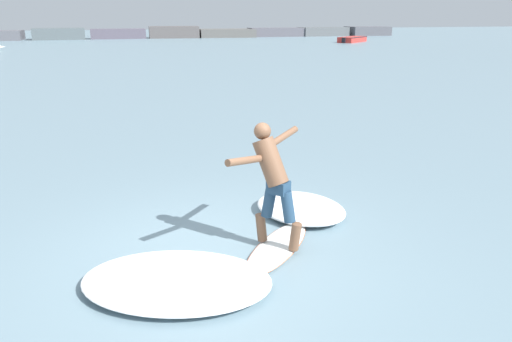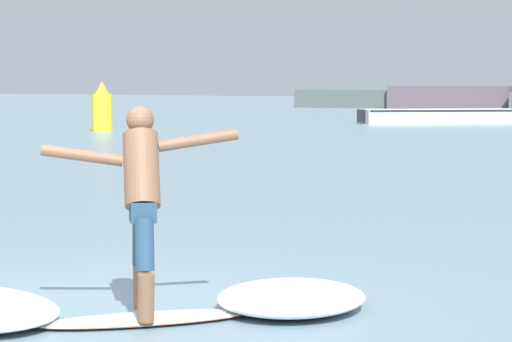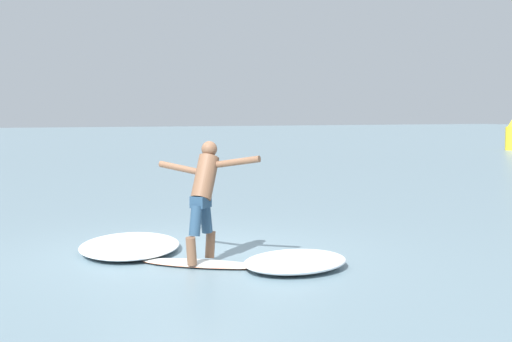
# 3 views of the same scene
# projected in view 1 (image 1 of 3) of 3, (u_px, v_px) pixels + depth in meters

# --- Properties ---
(ground_plane) EXTENTS (200.00, 200.00, 0.00)m
(ground_plane) POSITION_uv_depth(u_px,v_px,m) (215.00, 253.00, 6.55)
(ground_plane) COLOR gray
(rock_jetty_breakwater) EXTENTS (69.78, 4.90, 1.46)m
(rock_jetty_breakwater) POSITION_uv_depth(u_px,v_px,m) (141.00, 33.00, 64.03)
(rock_jetty_breakwater) COLOR #4C5654
(rock_jetty_breakwater) RESTS_ON ground
(surfboard) EXTENTS (1.52, 1.67, 0.20)m
(surfboard) POSITION_uv_depth(u_px,v_px,m) (278.00, 246.00, 6.68)
(surfboard) COLOR white
(surfboard) RESTS_ON ground
(surfer) EXTENTS (1.27, 1.07, 1.63)m
(surfer) POSITION_uv_depth(u_px,v_px,m) (272.00, 175.00, 6.41)
(surfer) COLOR brown
(surfer) RESTS_ON surfboard
(small_boat_offshore) EXTENTS (4.83, 4.45, 0.58)m
(small_boat_offshore) POSITION_uv_depth(u_px,v_px,m) (353.00, 39.00, 55.53)
(small_boat_offshore) COLOR red
(small_boat_offshore) RESTS_ON ground
(wave_foam_at_tail) EXTENTS (1.70, 1.88, 0.21)m
(wave_foam_at_tail) POSITION_uv_depth(u_px,v_px,m) (301.00, 208.00, 7.80)
(wave_foam_at_tail) COLOR white
(wave_foam_at_tail) RESTS_ON ground
(wave_foam_at_nose) EXTENTS (2.60, 2.21, 0.17)m
(wave_foam_at_nose) POSITION_uv_depth(u_px,v_px,m) (177.00, 280.00, 5.71)
(wave_foam_at_nose) COLOR white
(wave_foam_at_nose) RESTS_ON ground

